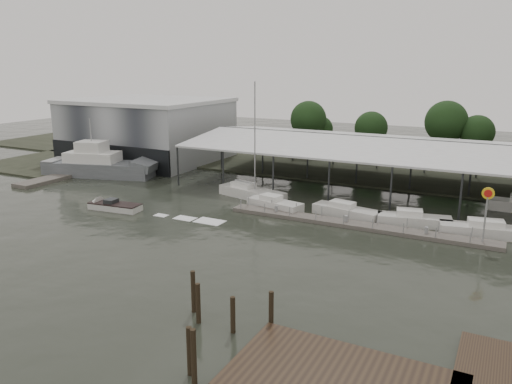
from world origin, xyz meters
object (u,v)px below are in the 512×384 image
at_px(shell_fuel_sign, 487,205).
at_px(white_sailboat, 251,193).
at_px(grey_trawler, 100,165).
at_px(speedboat_underway, 111,206).

bearing_deg(shell_fuel_sign, white_sailboat, 169.09).
distance_m(grey_trawler, speedboat_underway, 19.08).
bearing_deg(white_sailboat, grey_trawler, -167.19).
relative_size(shell_fuel_sign, speedboat_underway, 0.31).
height_order(shell_fuel_sign, white_sailboat, white_sailboat).
relative_size(grey_trawler, speedboat_underway, 0.99).
height_order(shell_fuel_sign, speedboat_underway, shell_fuel_sign).
xyz_separation_m(white_sailboat, speedboat_underway, (-11.99, -11.98, -0.27)).
distance_m(shell_fuel_sign, grey_trawler, 53.33).
xyz_separation_m(grey_trawler, white_sailboat, (26.04, -0.87, -0.91)).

